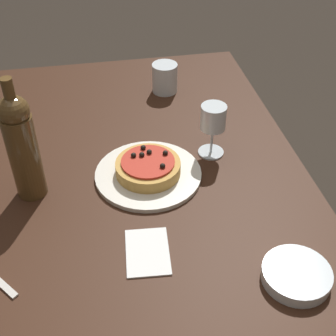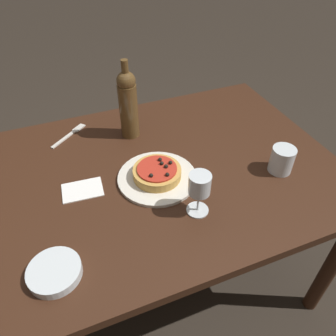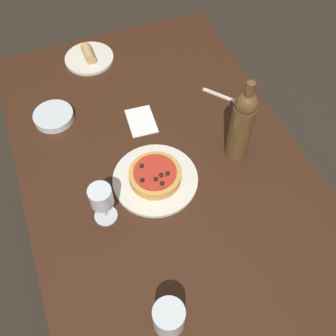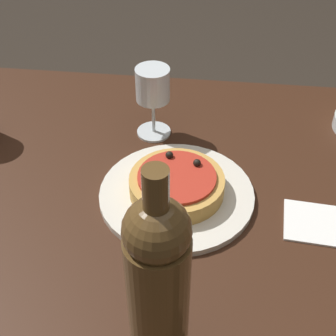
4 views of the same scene
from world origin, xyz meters
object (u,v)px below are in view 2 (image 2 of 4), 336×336
dinner_plate (157,178)px  wine_bottle (128,103)px  wine_glass (200,186)px  pizza (157,172)px  side_bowl (55,272)px  dining_table (140,190)px  fork (70,134)px  water_cup (282,160)px

dinner_plate → wine_bottle: bearing=-88.6°
dinner_plate → wine_glass: 0.22m
pizza → side_bowl: 0.46m
dinner_plate → dining_table: bearing=-40.5°
dinner_plate → fork: bearing=-58.0°
dinner_plate → water_cup: water_cup is taller
dining_table → dinner_plate: (-0.05, 0.05, 0.08)m
side_bowl → fork: bearing=-102.6°
water_cup → dining_table: bearing=-19.1°
dining_table → side_bowl: side_bowl is taller
water_cup → side_bowl: (0.81, 0.13, -0.03)m
dining_table → fork: bearing=-61.2°
wine_bottle → water_cup: bearing=136.4°
wine_glass → wine_bottle: 0.49m
dinner_plate → wine_bottle: (0.01, -0.29, 0.14)m
dinner_plate → water_cup: size_ratio=2.88×
dining_table → dinner_plate: size_ratio=5.27×
side_bowl → dining_table: bearing=-137.8°
side_bowl → water_cup: bearing=-170.9°
pizza → wine_glass: 0.21m
dinner_plate → side_bowl: size_ratio=1.94×
dining_table → dinner_plate: bearing=139.5°
wine_bottle → side_bowl: size_ratio=2.23×
dinner_plate → wine_glass: wine_glass is taller
side_bowl → fork: (-0.14, -0.63, -0.01)m
wine_glass → dining_table: bearing=-62.3°
dining_table → pizza: 0.13m
dinner_plate → side_bowl: bearing=33.2°
pizza → side_bowl: size_ratio=1.18×
dinner_plate → fork: 0.45m
dining_table → wine_bottle: 0.34m
wine_bottle → water_cup: (-0.43, 0.41, -0.10)m
fork → side_bowl: bearing=-141.9°
wine_bottle → fork: (0.23, -0.09, -0.14)m
wine_glass → fork: bearing=-61.6°
dinner_plate → pizza: size_ratio=1.65×
dining_table → dinner_plate: dinner_plate is taller
dining_table → pizza: (-0.05, 0.05, 0.11)m
pizza → wine_bottle: size_ratio=0.53×
dining_table → fork: (0.18, -0.34, 0.08)m
water_cup → fork: water_cup is taller
dinner_plate → wine_glass: (-0.07, 0.19, 0.10)m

